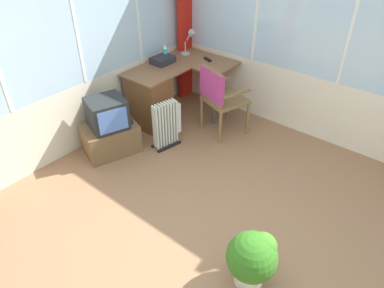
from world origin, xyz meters
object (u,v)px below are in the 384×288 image
object	(u,v)px
tv_on_stand	(110,129)
potted_plant	(253,258)
tv_remote	(208,59)
paper_tray	(163,60)
spray_bottle	(165,52)
wooden_armchair	(218,93)
desk_lamp	(191,38)
space_heater	(167,124)
desk	(154,97)

from	to	relation	value
tv_on_stand	potted_plant	bearing A→B (deg)	-102.26
tv_remote	paper_tray	bearing A→B (deg)	160.53
spray_bottle	potted_plant	world-z (taller)	spray_bottle
wooden_armchair	desk_lamp	bearing A→B (deg)	58.11
potted_plant	space_heater	bearing A→B (deg)	60.83
tv_remote	spray_bottle	xyz separation A→B (m)	(-0.35, 0.47, 0.09)
desk	paper_tray	size ratio (longest dim) A/B	4.56
potted_plant	desk	bearing A→B (deg)	60.76
tv_on_stand	space_heater	xyz separation A→B (m)	(0.54, -0.45, -0.01)
desk_lamp	tv_remote	xyz separation A→B (m)	(-0.06, -0.34, -0.22)
wooden_armchair	space_heater	world-z (taller)	wooden_armchair
desk_lamp	spray_bottle	world-z (taller)	desk_lamp
desk	tv_on_stand	size ratio (longest dim) A/B	1.82
space_heater	potted_plant	size ratio (longest dim) A/B	1.17
tv_remote	potted_plant	world-z (taller)	tv_remote
spray_bottle	paper_tray	size ratio (longest dim) A/B	0.72
tv_remote	spray_bottle	world-z (taller)	spray_bottle
desk	tv_remote	bearing A→B (deg)	-19.90
tv_remote	wooden_armchair	bearing A→B (deg)	-110.39
tv_remote	spray_bottle	distance (m)	0.60
spray_bottle	potted_plant	distance (m)	3.17
tv_remote	wooden_armchair	distance (m)	0.73
desk_lamp	space_heater	size ratio (longest dim) A/B	0.58
wooden_armchair	tv_on_stand	size ratio (longest dim) A/B	1.25
tv_remote	spray_bottle	size ratio (longest dim) A/B	0.69
tv_on_stand	wooden_armchair	bearing A→B (deg)	-33.73
spray_bottle	space_heater	size ratio (longest dim) A/B	0.35
desk_lamp	tv_on_stand	world-z (taller)	desk_lamp
desk	paper_tray	world-z (taller)	paper_tray
desk_lamp	wooden_armchair	xyz separation A→B (m)	(-0.54, -0.87, -0.38)
tv_remote	space_heater	xyz separation A→B (m)	(-1.09, -0.21, -0.45)
paper_tray	potted_plant	distance (m)	3.04
paper_tray	tv_on_stand	world-z (taller)	paper_tray
desk	tv_on_stand	bearing A→B (deg)	-176.30
spray_bottle	potted_plant	xyz separation A→B (m)	(-1.79, -2.56, -0.55)
space_heater	tv_on_stand	bearing A→B (deg)	140.26
wooden_armchair	tv_on_stand	world-z (taller)	wooden_armchair
paper_tray	potted_plant	xyz separation A→B (m)	(-1.67, -2.50, -0.49)
spray_bottle	wooden_armchair	bearing A→B (deg)	-97.35
tv_remote	space_heater	distance (m)	1.20
desk	spray_bottle	distance (m)	0.66
space_heater	paper_tray	bearing A→B (deg)	45.11
desk_lamp	potted_plant	world-z (taller)	desk_lamp
desk_lamp	tv_remote	bearing A→B (deg)	-99.94
tv_on_stand	desk	bearing A→B (deg)	3.70
tv_remote	potted_plant	xyz separation A→B (m)	(-2.14, -2.08, -0.46)
desk_lamp	spray_bottle	distance (m)	0.45
tv_remote	tv_on_stand	distance (m)	1.71
wooden_armchair	space_heater	distance (m)	0.75
desk	potted_plant	xyz separation A→B (m)	(-1.33, -2.38, -0.11)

